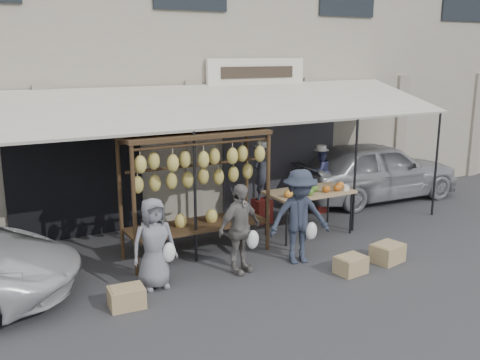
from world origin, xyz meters
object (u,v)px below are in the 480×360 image
at_px(crate_near_a, 351,265).
at_px(sedan, 375,170).
at_px(vendor_left, 262,173).
at_px(customer_mid, 240,229).
at_px(banana_rack, 197,170).
at_px(crate_far, 127,297).
at_px(crate_near_b, 388,253).
at_px(customer_left, 154,243).
at_px(vendor_right, 321,172).
at_px(produce_table, 311,193).
at_px(customer_right, 300,217).

bearing_deg(crate_near_a, sedan, 43.67).
relative_size(vendor_left, customer_mid, 0.79).
height_order(banana_rack, crate_far, banana_rack).
xyz_separation_m(banana_rack, crate_near_b, (2.78, -1.86, -1.41)).
bearing_deg(sedan, vendor_left, 97.67).
relative_size(customer_left, customer_mid, 0.95).
height_order(vendor_left, crate_near_a, vendor_left).
xyz_separation_m(vendor_right, crate_far, (-5.29, -2.52, -0.80)).
distance_m(produce_table, customer_left, 3.68).
relative_size(produce_table, customer_mid, 1.13).
relative_size(customer_left, crate_near_a, 2.97).
height_order(produce_table, crate_far, produce_table).
xyz_separation_m(produce_table, crate_far, (-4.16, -1.33, -0.73)).
xyz_separation_m(customer_mid, sedan, (5.13, 2.45, -0.02)).
height_order(vendor_left, vendor_right, vendor_left).
distance_m(crate_near_b, sedan, 4.26).
relative_size(banana_rack, customer_mid, 1.72).
xyz_separation_m(banana_rack, customer_left, (-1.14, -0.92, -0.85)).
distance_m(vendor_right, sedan, 1.90).
bearing_deg(vendor_right, customer_left, 19.84).
bearing_deg(banana_rack, customer_mid, -74.07).
bearing_deg(produce_table, customer_left, -166.23).
bearing_deg(vendor_right, sedan, -175.66).
bearing_deg(banana_rack, crate_near_b, -33.76).
relative_size(crate_near_b, sedan, 0.12).
bearing_deg(sedan, vendor_right, 101.13).
bearing_deg(sedan, customer_right, 125.32).
relative_size(vendor_right, crate_far, 2.14).
xyz_separation_m(vendor_left, crate_near_a, (-0.11, -3.08, -0.95)).
height_order(vendor_right, crate_near_a, vendor_right).
distance_m(produce_table, crate_near_a, 2.10).
distance_m(vendor_left, customer_right, 2.36).
bearing_deg(crate_near_a, customer_right, 120.88).
bearing_deg(vendor_right, customer_mid, 29.81).
xyz_separation_m(banana_rack, customer_right, (1.41, -1.13, -0.74)).
xyz_separation_m(customer_left, crate_near_a, (3.04, -1.03, -0.57)).
relative_size(crate_far, sedan, 0.11).
bearing_deg(banana_rack, crate_far, -141.64).
relative_size(banana_rack, customer_left, 1.81).
relative_size(vendor_right, customer_mid, 0.70).
distance_m(produce_table, vendor_left, 1.27).
bearing_deg(produce_table, vendor_right, 46.66).
relative_size(vendor_left, customer_left, 0.83).
bearing_deg(customer_right, produce_table, 59.92).
height_order(customer_mid, crate_far, customer_mid).
xyz_separation_m(customer_left, customer_mid, (1.43, -0.11, 0.04)).
relative_size(customer_mid, sedan, 0.35).
relative_size(customer_right, crate_near_b, 3.09).
xyz_separation_m(customer_left, crate_far, (-0.59, -0.45, -0.57)).
xyz_separation_m(produce_table, crate_near_b, (0.36, -1.82, -0.71)).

